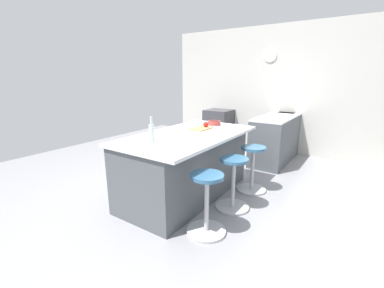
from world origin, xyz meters
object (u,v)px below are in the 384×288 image
Objects in this scene: stool_middle at (233,185)px; fruit_bowl at (214,123)px; oven_range at (219,128)px; kitchen_island at (186,164)px; water_bottle at (152,133)px; stool_by_window at (252,170)px; cutting_board at (201,128)px; stool_near_camera at (207,206)px; apple_red at (206,124)px.

fruit_bowl is at bearing -136.53° from stool_middle.
fruit_bowl is at bearing 26.37° from oven_range.
fruit_bowl is (-0.78, 0.01, 0.49)m from kitchen_island.
kitchen_island is 0.87m from water_bottle.
cutting_board reaches higher than stool_by_window.
cutting_board reaches higher than oven_range.
stool_middle and stool_near_camera have the same top height.
oven_range is at bearing -156.24° from apple_red.
stool_by_window is (2.08, 1.71, -0.12)m from oven_range.
fruit_bowl is (-0.11, -0.74, 0.63)m from stool_by_window.
stool_middle is 3.38× the size of fruit_bowl.
stool_middle is at bearing 56.53° from apple_red.
water_bottle reaches higher than stool_near_camera.
stool_near_camera is at bearing 0.00° from stool_by_window.
stool_middle is at bearing 180.00° from stool_near_camera.
water_bottle reaches higher than stool_by_window.
oven_range reaches higher than stool_by_window.
kitchen_island is at bearing -0.50° from fruit_bowl.
cutting_board is 1.15× the size of water_bottle.
kitchen_island is 25.34× the size of apple_red.
stool_near_camera is at bearing 27.06° from fruit_bowl.
water_bottle is (1.31, -0.79, 0.71)m from stool_by_window.
fruit_bowl is at bearing 179.35° from cutting_board.
cutting_board is (2.38, 0.97, 0.48)m from oven_range.
apple_red is at bearing -74.66° from stool_by_window.
fruit_bowl is (-0.78, -0.74, 0.63)m from stool_middle.
stool_by_window is at bearing 39.41° from oven_range.
apple_red is at bearing 176.05° from kitchen_island.
apple_red reaches higher than stool_near_camera.
water_bottle is 1.42m from fruit_bowl.
apple_red is (0.19, -0.71, 0.65)m from stool_by_window.
apple_red is (-0.10, 0.03, 0.05)m from cutting_board.
oven_range is 2.92m from kitchen_island.
apple_red is (-0.47, 0.03, 0.52)m from kitchen_island.
water_bottle is (1.11, -0.08, 0.06)m from apple_red.
water_bottle is at bearing -31.00° from stool_by_window.
oven_range is 3.57m from water_bottle.
stool_near_camera is at bearing 26.66° from oven_range.
stool_middle is at bearing 63.41° from cutting_board.
fruit_bowl is at bearing -152.94° from stool_near_camera.
cutting_board is 1.02m from water_bottle.
stool_middle is at bearing 43.47° from fruit_bowl.
apple_red is at bearing -123.47° from stool_middle.
water_bottle is at bearing 15.29° from oven_range.
apple_red reaches higher than fruit_bowl.
kitchen_island is 0.75m from stool_middle.
apple_red reaches higher than cutting_board.
stool_middle is 0.66m from stool_near_camera.
stool_near_camera is 1.92× the size of cutting_board.
fruit_bowl is (-0.41, 0.00, 0.03)m from cutting_board.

